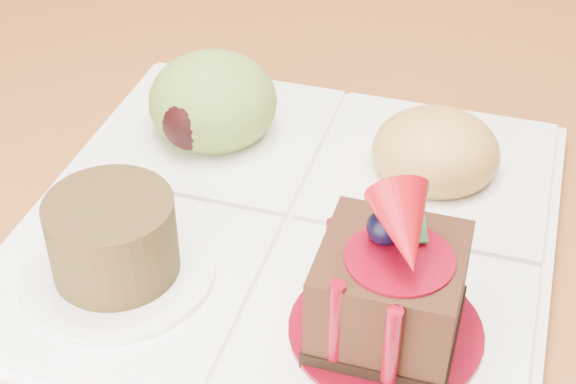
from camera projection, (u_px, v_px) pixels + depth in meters
The scene contains 2 objects.
ground at pixel (500, 377), 1.39m from camera, with size 6.00×6.00×0.00m, color #512B17.
sampler_plate at pixel (287, 204), 0.50m from camera, with size 0.35×0.35×0.11m.
Camera 1 is at (0.16, -0.96, 1.08)m, focal length 55.00 mm.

